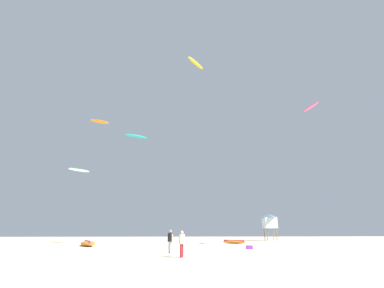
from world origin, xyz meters
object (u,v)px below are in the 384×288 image
Objects in this scene: kite_aloft_1 at (79,170)px; kite_aloft_4 at (100,122)px; person_foreground at (182,242)px; kite_aloft_3 at (196,63)px; kite_aloft_2 at (311,107)px; person_midground at (170,239)px; kite_grounded_mid at (234,242)px; cooler_box at (249,247)px; kite_aloft_0 at (136,136)px; lifeguard_tower at (270,221)px; kite_grounded_near at (88,243)px.

kite_aloft_4 is (5.46, -8.72, 6.31)m from kite_aloft_1.
kite_aloft_3 is (1.82, 12.80, 21.82)m from person_foreground.
person_midground is at bearing -152.30° from kite_aloft_2.
person_foreground is 39.14m from kite_aloft_1.
kite_aloft_1 is (-25.59, 14.26, 12.02)m from kite_grounded_mid.
kite_grounded_mid is at bearing 86.21° from cooler_box.
person_midground is 26.22m from kite_aloft_0.
person_foreground is 19.64m from kite_grounded_mid.
kite_grounded_mid is (7.86, 14.95, -0.78)m from person_midground.
kite_aloft_0 reaches higher than lifeguard_tower.
kite_grounded_near is at bearing -65.76° from kite_aloft_1.
kite_aloft_1 is at bearing -34.63° from person_foreground.
cooler_box is at bearing -93.79° from kite_grounded_mid.
lifeguard_tower is at bearing 29.34° from kite_grounded_near.
kite_aloft_0 reaches higher than kite_grounded_mid.
person_foreground reaches higher than kite_grounded_mid.
kite_grounded_mid is at bearing 19.35° from person_midground.
kite_grounded_mid is 6.15× the size of cooler_box.
cooler_box is at bearing -45.07° from kite_aloft_1.
kite_aloft_2 is at bearing -117.20° from person_foreground.
lifeguard_tower is 1.31× the size of kite_aloft_2.
person_foreground is 31.37m from lifeguard_tower.
cooler_box is at bearing -154.60° from kite_aloft_2.
lifeguard_tower reaches higher than kite_grounded_mid.
lifeguard_tower reaches higher than kite_grounded_near.
kite_aloft_0 is (-22.01, -3.67, 13.06)m from lifeguard_tower.
kite_aloft_1 is 30.29m from kite_aloft_3.
lifeguard_tower is 25.85m from kite_aloft_0.
kite_aloft_0 is (-7.09, 23.85, 15.15)m from person_foreground.
kite_grounded_mid is 23.82m from kite_aloft_3.
person_foreground is 3.47m from person_midground.
kite_grounded_near is at bearing 176.45° from kite_aloft_3.
kite_grounded_near is 31.12m from kite_aloft_2.
kite_aloft_1 is (-8.58, 19.05, 11.94)m from kite_grounded_near.
person_foreground is 32.40m from kite_aloft_4.
kite_aloft_4 is at bearing -57.95° from kite_aloft_1.
kite_aloft_4 is at bearing 164.60° from kite_grounded_mid.
kite_grounded_near reaches higher than cooler_box.
lifeguard_tower is at bearing -8.61° from kite_aloft_1.
kite_aloft_3 is at bearing -44.17° from kite_aloft_1.
kite_grounded_near is 1.36× the size of kite_aloft_1.
kite_aloft_2 is (23.58, -11.39, 0.52)m from kite_aloft_0.
kite_grounded_mid is (17.01, 4.79, -0.08)m from kite_grounded_near.
cooler_box is 0.16× the size of kite_aloft_3.
kite_aloft_1 is at bearing 150.87° from kite_grounded_mid.
lifeguard_tower is (24.88, 13.99, 2.77)m from kite_grounded_near.
kite_aloft_2 is at bearing -29.87° from kite_aloft_1.
kite_aloft_4 is at bearing 106.81° from kite_grounded_near.
lifeguard_tower is (7.88, 9.20, 2.85)m from kite_grounded_mid.
kite_aloft_2 reaches higher than kite_grounded_mid.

